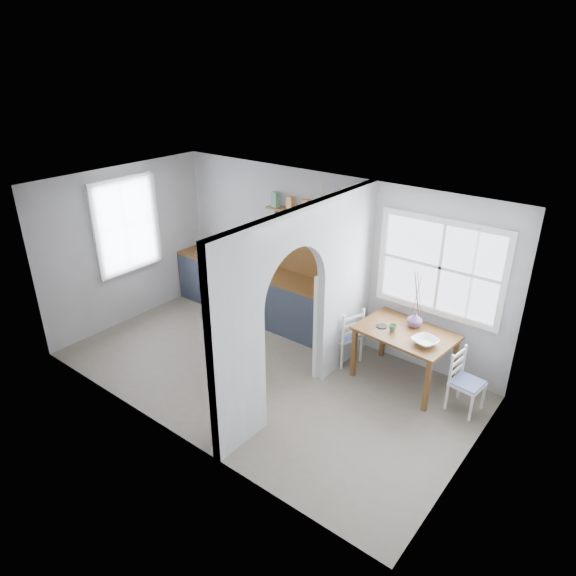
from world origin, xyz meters
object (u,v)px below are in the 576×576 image
Objects in this scene: dining_table at (403,356)px; chair_right at (467,382)px; vase at (415,319)px; kettle at (338,290)px; chair_left at (344,334)px.

dining_table is 0.92m from chair_right.
dining_table is at bearing -96.54° from vase.
kettle is at bearing -175.22° from vase.
kettle reaches higher than chair_right.
chair_right is 2.18m from kettle.
chair_left reaches higher than dining_table.
chair_left is at bearing -172.24° from dining_table.
chair_left reaches higher than chair_right.
chair_right is 3.71× the size of vase.
vase is at bearing -13.94° from kettle.
chair_left is 0.65m from kettle.
dining_table is at bearing 92.18° from chair_right.
vase is at bearing 121.94° from chair_left.
chair_left is 4.00× the size of vase.
chair_left is at bearing -166.55° from vase.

